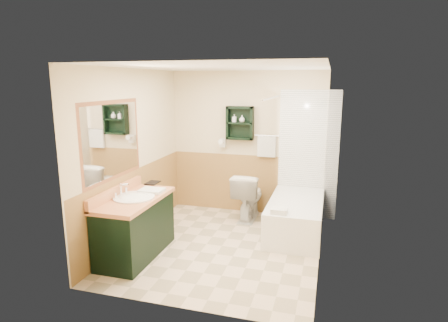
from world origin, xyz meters
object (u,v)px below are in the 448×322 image
vanity (135,227)px  vanity_book (147,176)px  bathtub (296,217)px  soap_bottle_b (242,119)px  soap_bottle_a (234,120)px  toilet (248,196)px  hair_dryer (223,143)px  wall_shelf (240,123)px

vanity → vanity_book: (-0.17, 0.68, 0.50)m
vanity → vanity_book: bearing=103.6°
bathtub → soap_bottle_b: 1.81m
bathtub → soap_bottle_b: size_ratio=12.83×
bathtub → soap_bottle_a: bearing=149.1°
vanity → toilet: 2.05m
vanity → soap_bottle_a: size_ratio=9.63×
soap_bottle_b → vanity_book: bearing=-130.5°
hair_dryer → vanity_book: bearing=-120.0°
bathtub → soap_bottle_a: 1.87m
wall_shelf → hair_dryer: size_ratio=2.29×
toilet → vanity: bearing=58.6°
toilet → soap_bottle_b: soap_bottle_b is taller
hair_dryer → vanity: size_ratio=0.20×
hair_dryer → vanity_book: size_ratio=1.06×
hair_dryer → vanity: bearing=-106.6°
soap_bottle_b → vanity: bearing=-115.4°
soap_bottle_a → soap_bottle_b: soap_bottle_b is taller
bathtub → toilet: bearing=152.5°
vanity → bathtub: size_ratio=0.82×
soap_bottle_a → bathtub: bearing=-30.9°
toilet → soap_bottle_b: (-0.17, 0.25, 1.23)m
vanity → wall_shelf: bearing=65.6°
bathtub → soap_bottle_a: (-1.12, 0.67, 1.34)m
wall_shelf → vanity: wall_shelf is taller
wall_shelf → soap_bottle_a: wall_shelf is taller
vanity → toilet: vanity is taller
vanity_book → toilet: bearing=40.7°
hair_dryer → toilet: bearing=-28.2°
soap_bottle_a → wall_shelf: bearing=3.1°
vanity → toilet: bearing=57.3°
toilet → soap_bottle_b: size_ratio=6.65×
vanity_book → soap_bottle_b: size_ratio=1.94×
soap_bottle_a → toilet: bearing=-38.7°
vanity_book → soap_bottle_b: soap_bottle_b is taller
vanity → bathtub: vanity is taller
soap_bottle_a → soap_bottle_b: 0.13m
vanity_book → soap_bottle_b: bearing=50.9°
hair_dryer → toilet: (0.51, -0.28, -0.82)m
vanity_book → vanity: bearing=-75.0°
wall_shelf → bathtub: size_ratio=0.37×
wall_shelf → vanity: (-0.89, -1.97, -1.16)m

